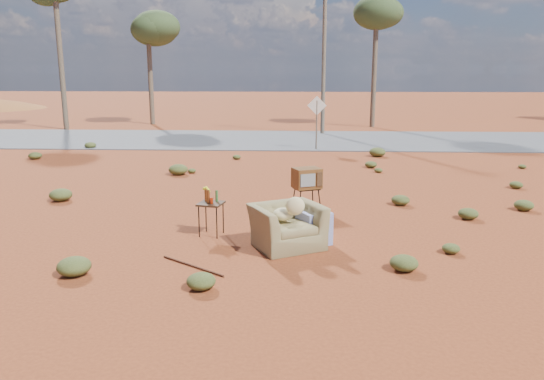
{
  "coord_description": "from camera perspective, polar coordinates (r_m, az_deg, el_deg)",
  "views": [
    {
      "loc": [
        0.71,
        -9.65,
        3.22
      ],
      "look_at": [
        0.21,
        0.96,
        0.8
      ],
      "focal_mm": 35.0,
      "sensor_mm": 36.0,
      "label": 1
    }
  ],
  "objects": [
    {
      "name": "rusty_bar",
      "position": [
        9.04,
        -8.55,
        -8.07
      ],
      "size": [
        1.18,
        0.88,
        0.04
      ],
      "primitive_type": "cylinder",
      "rotation": [
        0.0,
        1.57,
        -0.63
      ],
      "color": "#532716",
      "rests_on": "ground"
    },
    {
      "name": "ground",
      "position": [
        10.2,
        -1.42,
        -5.58
      ],
      "size": [
        140.0,
        140.0,
        0.0
      ],
      "primitive_type": "plane",
      "color": "brown",
      "rests_on": "ground"
    },
    {
      "name": "road_sign",
      "position": [
        21.73,
        4.84,
        8.25
      ],
      "size": [
        0.78,
        0.06,
        2.19
      ],
      "color": "brown",
      "rests_on": "ground"
    },
    {
      "name": "side_table",
      "position": [
        10.52,
        -6.71,
        -1.2
      ],
      "size": [
        0.55,
        0.55,
        0.94
      ],
      "rotation": [
        0.0,
        0.0,
        -0.21
      ],
      "color": "#3A2115",
      "rests_on": "ground"
    },
    {
      "name": "utility_pole_center",
      "position": [
        27.2,
        5.62,
        14.73
      ],
      "size": [
        1.4,
        0.2,
        8.0
      ],
      "color": "brown",
      "rests_on": "ground"
    },
    {
      "name": "armchair",
      "position": [
        9.83,
        2.16,
        -3.25
      ],
      "size": [
        1.58,
        1.47,
        1.07
      ],
      "rotation": [
        0.0,
        0.0,
        0.48
      ],
      "color": "olive",
      "rests_on": "ground"
    },
    {
      "name": "scrub_patch",
      "position": [
        14.48,
        -3.44,
        0.52
      ],
      "size": [
        17.49,
        8.07,
        0.33
      ],
      "color": "#4D5726",
      "rests_on": "ground"
    },
    {
      "name": "eucalyptus_near_left",
      "position": [
        32.9,
        -13.19,
        16.4
      ],
      "size": [
        3.2,
        3.2,
        6.6
      ],
      "color": "brown",
      "rests_on": "ground"
    },
    {
      "name": "eucalyptus_center",
      "position": [
        31.12,
        11.21,
        18.52
      ],
      "size": [
        3.2,
        3.2,
        7.6
      ],
      "color": "brown",
      "rests_on": "ground"
    },
    {
      "name": "highway",
      "position": [
        24.87,
        1.06,
        5.44
      ],
      "size": [
        140.0,
        7.0,
        0.04
      ],
      "primitive_type": "cube",
      "color": "#565659",
      "rests_on": "ground"
    },
    {
      "name": "tv_unit",
      "position": [
        12.41,
        3.77,
        1.22
      ],
      "size": [
        0.75,
        0.68,
        0.98
      ],
      "rotation": [
        0.0,
        0.0,
        0.41
      ],
      "color": "black",
      "rests_on": "ground"
    }
  ]
}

